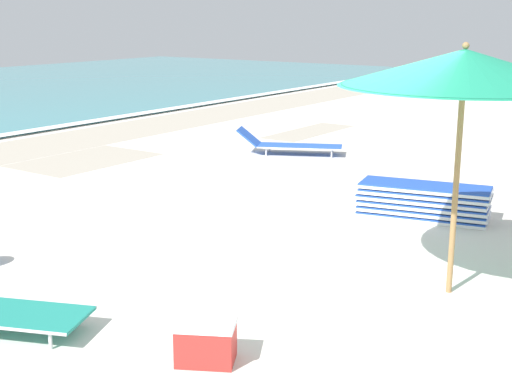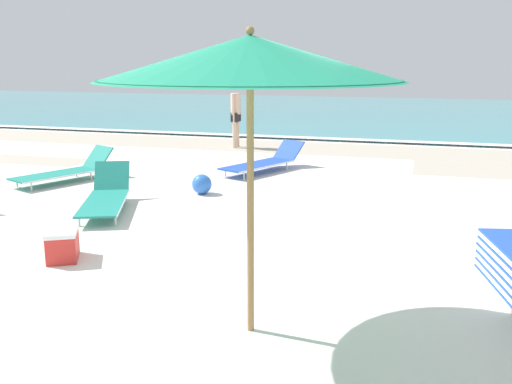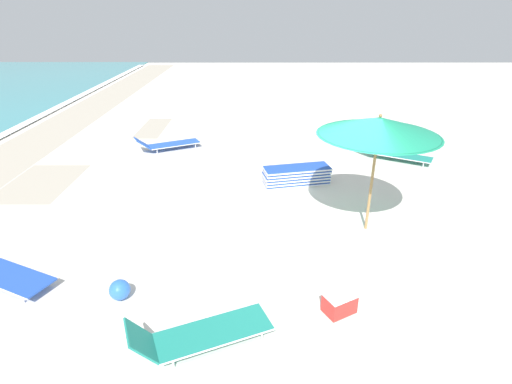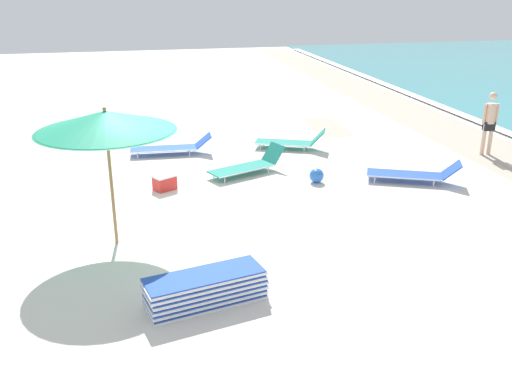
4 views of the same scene
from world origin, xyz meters
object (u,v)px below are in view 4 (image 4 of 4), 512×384
(beach_umbrella, at_px, (105,121))
(sun_lounger_beside_umbrella, at_px, (248,165))
(beach_ball, at_px, (317,176))
(sun_lounger_mid_beach_pair_a, at_px, (172,147))
(lounger_stack, at_px, (206,289))
(cooler_box, at_px, (165,182))
(sun_lounger_mid_beach_solo, at_px, (291,141))
(sun_lounger_near_water_right, at_px, (414,174))
(beachgoer_wading_adult, at_px, (490,120))

(beach_umbrella, relative_size, sun_lounger_beside_umbrella, 1.22)
(beach_ball, bearing_deg, sun_lounger_mid_beach_pair_a, -134.73)
(lounger_stack, height_order, beach_ball, lounger_stack)
(sun_lounger_mid_beach_pair_a, bearing_deg, cooler_box, -5.12)
(sun_lounger_mid_beach_solo, relative_size, beach_ball, 5.89)
(lounger_stack, distance_m, sun_lounger_near_water_right, 7.20)
(beach_umbrella, bearing_deg, beach_ball, 116.37)
(lounger_stack, xyz_separation_m, sun_lounger_mid_beach_pair_a, (-8.02, 0.21, -0.04))
(sun_lounger_mid_beach_solo, distance_m, sun_lounger_mid_beach_pair_a, 3.43)
(sun_lounger_near_water_right, distance_m, beach_ball, 2.37)
(sun_lounger_beside_umbrella, distance_m, cooler_box, 2.28)
(lounger_stack, height_order, beachgoer_wading_adult, beachgoer_wading_adult)
(sun_lounger_beside_umbrella, height_order, beach_ball, sun_lounger_beside_umbrella)
(beachgoer_wading_adult, relative_size, beach_ball, 5.01)
(lounger_stack, height_order, sun_lounger_beside_umbrella, sun_lounger_beside_umbrella)
(beachgoer_wading_adult, distance_m, beach_ball, 5.57)
(beach_umbrella, relative_size, sun_lounger_mid_beach_pair_a, 1.13)
(sun_lounger_beside_umbrella, distance_m, sun_lounger_mid_beach_pair_a, 2.76)
(beach_umbrella, distance_m, sun_lounger_mid_beach_solo, 7.55)
(sun_lounger_beside_umbrella, height_order, sun_lounger_mid_beach_pair_a, sun_lounger_beside_umbrella)
(sun_lounger_near_water_right, xyz_separation_m, beach_ball, (-0.49, -2.31, -0.04))
(beach_umbrella, bearing_deg, sun_lounger_beside_umbrella, 135.99)
(beach_umbrella, height_order, sun_lounger_beside_umbrella, beach_umbrella)
(beach_umbrella, xyz_separation_m, beach_ball, (-2.35, 4.74, -2.15))
(sun_lounger_near_water_right, distance_m, beachgoer_wading_adult, 3.57)
(sun_lounger_mid_beach_solo, height_order, beachgoer_wading_adult, beachgoer_wading_adult)
(sun_lounger_beside_umbrella, xyz_separation_m, sun_lounger_near_water_right, (1.53, 3.78, -0.01))
(sun_lounger_mid_beach_pair_a, bearing_deg, sun_lounger_mid_beach_solo, 89.31)
(beach_umbrella, distance_m, beach_ball, 5.71)
(sun_lounger_near_water_right, height_order, sun_lounger_mid_beach_solo, sun_lounger_mid_beach_solo)
(beach_umbrella, height_order, sun_lounger_mid_beach_solo, beach_umbrella)
(sun_lounger_mid_beach_solo, relative_size, cooler_box, 3.42)
(sun_lounger_mid_beach_pair_a, bearing_deg, beach_umbrella, -12.21)
(lounger_stack, xyz_separation_m, beachgoer_wading_adult, (-6.00, 8.80, 0.75))
(sun_lounger_beside_umbrella, relative_size, beachgoer_wading_adult, 1.20)
(sun_lounger_mid_beach_solo, bearing_deg, lounger_stack, -1.68)
(cooler_box, bearing_deg, beachgoer_wading_adult, 156.68)
(beachgoer_wading_adult, height_order, cooler_box, beachgoer_wading_adult)
(beach_umbrella, bearing_deg, sun_lounger_mid_beach_pair_a, 164.51)
(sun_lounger_mid_beach_solo, height_order, sun_lounger_mid_beach_pair_a, sun_lounger_mid_beach_solo)
(beach_umbrella, relative_size, beach_ball, 7.33)
(beachgoer_wading_adult, bearing_deg, beach_umbrella, 23.28)
(beachgoer_wading_adult, bearing_deg, lounger_stack, 38.45)
(sun_lounger_mid_beach_solo, distance_m, cooler_box, 4.65)
(lounger_stack, bearing_deg, beach_ball, 132.37)
(beach_umbrella, bearing_deg, lounger_stack, 27.98)
(beach_ball, distance_m, cooler_box, 3.65)
(lounger_stack, bearing_deg, beachgoer_wading_adult, 111.85)
(lounger_stack, relative_size, beach_ball, 5.54)
(sun_lounger_beside_umbrella, distance_m, beachgoer_wading_adult, 6.90)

